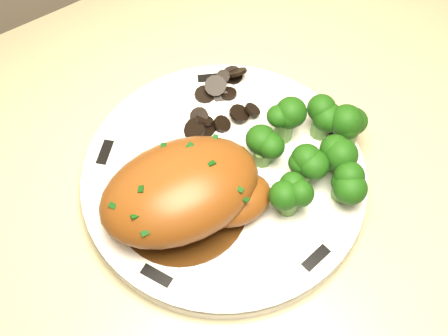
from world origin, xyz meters
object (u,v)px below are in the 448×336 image
counter (154,330)px  chicken_breast (187,191)px  plate (224,178)px  broccoli_florets (312,151)px

counter → chicken_breast: size_ratio=11.21×
counter → plate: (0.12, -0.03, 0.42)m
chicken_breast → broccoli_florets: chicken_breast is taller
broccoli_florets → plate: bearing=152.8°
plate → chicken_breast: size_ratio=1.72×
counter → broccoli_florets: counter is taller
counter → plate: 0.44m
chicken_breast → broccoli_florets: bearing=-4.8°
counter → broccoli_florets: size_ratio=14.65×
chicken_breast → broccoli_florets: (0.13, -0.03, -0.00)m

